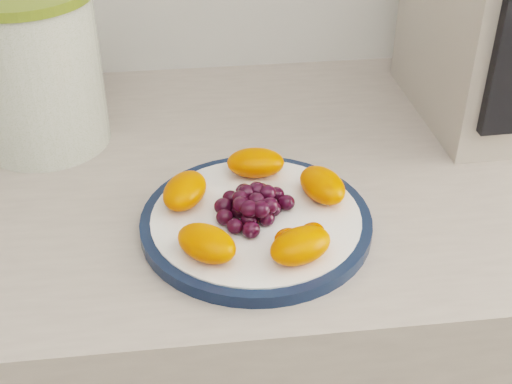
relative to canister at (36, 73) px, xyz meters
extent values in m
cylinder|color=#0F1C36|center=(0.26, -0.23, -0.09)|extent=(0.26, 0.26, 0.01)
cylinder|color=white|center=(0.26, -0.23, -0.09)|extent=(0.24, 0.24, 0.02)
cylinder|color=#4C5F1D|center=(0.00, 0.00, 0.00)|extent=(0.17, 0.17, 0.20)
ellipsoid|color=#FF4C00|center=(0.34, -0.20, -0.07)|extent=(0.07, 0.08, 0.03)
ellipsoid|color=#FF4C00|center=(0.27, -0.14, -0.07)|extent=(0.07, 0.05, 0.03)
ellipsoid|color=#FF4C00|center=(0.18, -0.19, -0.07)|extent=(0.07, 0.08, 0.03)
ellipsoid|color=#FF4C00|center=(0.20, -0.29, -0.07)|extent=(0.08, 0.08, 0.03)
ellipsoid|color=#FF4C00|center=(0.29, -0.30, -0.07)|extent=(0.08, 0.07, 0.03)
ellipsoid|color=black|center=(0.26, -0.23, -0.07)|extent=(0.02, 0.02, 0.02)
ellipsoid|color=black|center=(0.27, -0.23, -0.07)|extent=(0.02, 0.02, 0.02)
ellipsoid|color=black|center=(0.27, -0.21, -0.07)|extent=(0.02, 0.02, 0.02)
ellipsoid|color=black|center=(0.25, -0.21, -0.07)|extent=(0.02, 0.02, 0.02)
ellipsoid|color=black|center=(0.24, -0.23, -0.07)|extent=(0.02, 0.02, 0.02)
ellipsoid|color=black|center=(0.25, -0.24, -0.07)|extent=(0.02, 0.02, 0.02)
ellipsoid|color=black|center=(0.27, -0.24, -0.07)|extent=(0.02, 0.02, 0.02)
ellipsoid|color=black|center=(0.29, -0.22, -0.07)|extent=(0.02, 0.02, 0.02)
ellipsoid|color=black|center=(0.28, -0.20, -0.07)|extent=(0.02, 0.02, 0.02)
ellipsoid|color=black|center=(0.27, -0.19, -0.07)|extent=(0.02, 0.02, 0.02)
ellipsoid|color=black|center=(0.25, -0.19, -0.07)|extent=(0.02, 0.02, 0.02)
ellipsoid|color=black|center=(0.23, -0.20, -0.07)|extent=(0.02, 0.02, 0.02)
ellipsoid|color=black|center=(0.22, -0.22, -0.07)|extent=(0.02, 0.02, 0.02)
ellipsoid|color=black|center=(0.22, -0.24, -0.07)|extent=(0.02, 0.02, 0.02)
ellipsoid|color=black|center=(0.23, -0.25, -0.07)|extent=(0.02, 0.02, 0.02)
ellipsoid|color=black|center=(0.25, -0.26, -0.07)|extent=(0.02, 0.02, 0.02)
ellipsoid|color=black|center=(0.26, -0.23, -0.06)|extent=(0.02, 0.02, 0.02)
ellipsoid|color=black|center=(0.27, -0.22, -0.06)|extent=(0.02, 0.02, 0.02)
ellipsoid|color=black|center=(0.26, -0.21, -0.06)|extent=(0.02, 0.02, 0.02)
ellipsoid|color=black|center=(0.25, -0.21, -0.06)|extent=(0.02, 0.02, 0.02)
ellipsoid|color=black|center=(0.24, -0.22, -0.06)|extent=(0.02, 0.02, 0.02)
ellipsoid|color=black|center=(0.24, -0.23, -0.06)|extent=(0.02, 0.02, 0.02)
ellipsoid|color=black|center=(0.25, -0.24, -0.06)|extent=(0.02, 0.02, 0.02)
ellipsoid|color=black|center=(0.26, -0.25, -0.06)|extent=(0.02, 0.02, 0.02)
ellipsoid|color=black|center=(0.27, -0.24, -0.06)|extent=(0.02, 0.02, 0.02)
ellipsoid|color=#E03C00|center=(0.28, -0.29, -0.07)|extent=(0.03, 0.03, 0.02)
ellipsoid|color=#E03C00|center=(0.31, -0.28, -0.07)|extent=(0.04, 0.04, 0.02)
ellipsoid|color=#E03C00|center=(0.29, -0.31, -0.07)|extent=(0.04, 0.04, 0.02)
camera|label=1|loc=(0.18, -0.86, 0.40)|focal=50.00mm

